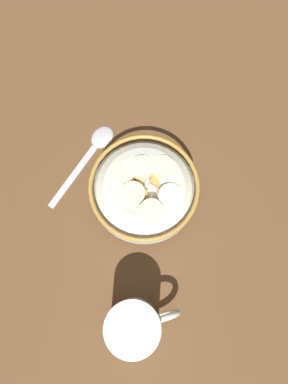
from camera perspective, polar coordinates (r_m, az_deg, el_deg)
name	(u,v)px	position (r cm, az deg, el deg)	size (l,w,h in cm)	color
ground_plane	(144,199)	(54.18, 0.00, -1.12)	(131.28, 131.28, 2.00)	brown
cereal_bowl	(144,191)	(49.85, 0.01, 0.16)	(15.25, 15.25, 6.90)	beige
spoon	(94,147)	(56.02, -8.18, 7.20)	(13.22, 11.96, 0.80)	#B7B7BC
coffee_mug	(135,325)	(47.27, -1.49, -20.90)	(9.60, 6.70, 8.93)	white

